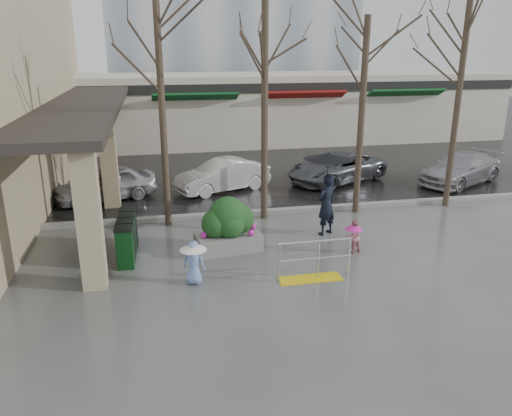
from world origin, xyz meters
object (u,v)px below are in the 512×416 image
object	(u,v)px
tree_west	(159,63)
car_c	(337,168)
tree_mideast	(365,69)
planter	(228,225)
tree_midwest	(265,57)
news_boxes	(127,237)
car_d	(461,169)
tree_east	(464,51)
handrail	(313,265)
woman	(327,186)
child_pink	(354,234)
car_a	(105,184)
child_blue	(194,258)
car_b	(222,176)

from	to	relation	value
tree_west	car_c	size ratio (longest dim) A/B	1.50
tree_mideast	planter	world-z (taller)	tree_mideast
tree_midwest	news_boxes	bearing A→B (deg)	-151.79
car_d	planter	bearing A→B (deg)	-90.60
tree_east	car_c	xyz separation A→B (m)	(-2.72, 4.00, -4.75)
tree_mideast	tree_east	bearing A→B (deg)	-0.00
news_boxes	planter	bearing A→B (deg)	-1.49
tree_west	car_d	bearing A→B (deg)	12.54
tree_midwest	tree_west	bearing A→B (deg)	-180.00
handrail	car_c	xyz separation A→B (m)	(3.91, 8.80, 0.25)
car_c	planter	bearing A→B (deg)	-65.55
tree_east	tree_mideast	bearing A→B (deg)	180.00
woman	tree_west	bearing A→B (deg)	-50.14
tree_west	child_pink	xyz separation A→B (m)	(5.00, -3.40, -4.54)
child_pink	news_boxes	world-z (taller)	news_boxes
tree_west	handrail	bearing A→B (deg)	-55.01
tree_west	woman	size ratio (longest dim) A/B	2.63
woman	car_c	size ratio (longest dim) A/B	0.57
news_boxes	car_a	world-z (taller)	car_a
child_pink	car_a	world-z (taller)	car_a
car_a	car_d	bearing A→B (deg)	67.07
news_boxes	car_c	distance (m)	10.59
handrail	car_a	xyz separation A→B (m)	(-5.54, 8.06, 0.25)
tree_midwest	car_d	xyz separation A→B (m)	(9.16, 2.75, -4.60)
tree_mideast	car_a	size ratio (longest dim) A/B	1.76
child_blue	car_b	xyz separation A→B (m)	(1.86, 8.06, -0.04)
tree_midwest	car_d	world-z (taller)	tree_midwest
handrail	car_b	size ratio (longest dim) A/B	0.50
child_pink	tree_west	bearing A→B (deg)	-51.32
news_boxes	car_b	distance (m)	6.92
child_blue	car_d	bearing A→B (deg)	-127.93
planter	news_boxes	bearing A→B (deg)	176.32
child_pink	car_a	xyz separation A→B (m)	(-7.18, 6.66, 0.09)
child_blue	car_c	bearing A→B (deg)	-108.02
tree_mideast	woman	world-z (taller)	tree_mideast
car_b	car_d	xyz separation A→B (m)	(10.05, -0.87, 0.00)
tree_east	child_blue	xyz separation A→B (m)	(-9.55, -4.44, -4.71)
child_pink	car_b	world-z (taller)	car_b
car_a	car_d	world-z (taller)	same
news_boxes	child_pink	bearing A→B (deg)	-7.42
child_pink	child_blue	bearing A→B (deg)	-4.24
tree_midwest	child_pink	xyz separation A→B (m)	(1.80, -3.40, -4.69)
child_blue	news_boxes	size ratio (longest dim) A/B	0.55
handrail	car_c	size ratio (longest dim) A/B	0.42
tree_east	tree_west	bearing A→B (deg)	180.00
handrail	tree_midwest	size ratio (longest dim) A/B	0.27
tree_west	tree_mideast	size ratio (longest dim) A/B	1.05
tree_midwest	woman	world-z (taller)	tree_midwest
tree_midwest	child_pink	world-z (taller)	tree_midwest
child_pink	car_c	bearing A→B (deg)	-124.16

